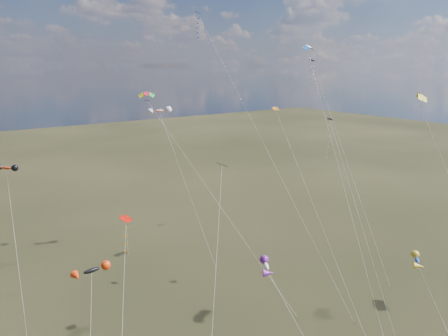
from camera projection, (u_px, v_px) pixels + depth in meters
diamond_black_high at (316, 86)px, 71.81m from camera, size 7.99×24.61×31.93m
diamond_navy_tall at (211, 49)px, 61.08m from camera, size 3.70×31.32×39.06m
diamond_black_mid at (219, 224)px, 40.79m from camera, size 11.36×13.49×20.49m
diamond_red_low at (127, 242)px, 41.84m from camera, size 6.41×10.64×15.51m
diamond_navy_right at (331, 150)px, 53.59m from camera, size 3.54×14.87×24.08m
diamond_orange_center at (304, 181)px, 48.63m from camera, size 3.83×21.24×25.54m
parafoil_yellow at (422, 96)px, 44.08m from camera, size 4.45×18.27×28.40m
parafoil_blue_white at (309, 48)px, 59.36m from camera, size 9.91×22.94×34.17m
parafoil_tricolor at (148, 96)px, 48.87m from camera, size 13.14×16.46×27.98m
novelty_black_orange at (92, 271)px, 38.24m from camera, size 4.89×6.92×12.23m
novelty_orange_black at (6, 169)px, 49.86m from camera, size 2.87×13.59×18.87m
novelty_white_purple at (267, 267)px, 33.25m from camera, size 3.93×12.11×15.01m
novelty_redwhite_stripe at (160, 111)px, 65.98m from camera, size 3.62×15.10×24.26m
novelty_blue_yellow at (417, 261)px, 38.53m from camera, size 3.82×11.46×13.00m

